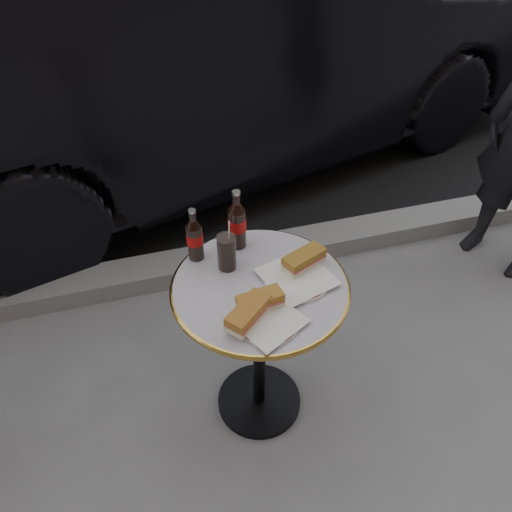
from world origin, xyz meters
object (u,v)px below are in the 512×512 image
object	(u,v)px
plate_left	(268,321)
cola_glass	(227,252)
plate_right	(297,278)
cola_bottle_right	(237,219)
bistro_table	(259,350)
cola_bottle_left	(194,234)
parked_car	(221,46)

from	to	relation	value
plate_left	cola_glass	bearing A→B (deg)	102.16
plate_right	cola_bottle_right	world-z (taller)	cola_bottle_right
bistro_table	plate_left	world-z (taller)	plate_left
plate_left	cola_glass	xyz separation A→B (m)	(-0.06, 0.29, 0.06)
bistro_table	cola_bottle_right	xyz separation A→B (m)	(-0.02, 0.22, 0.49)
bistro_table	cola_bottle_left	xyz separation A→B (m)	(-0.18, 0.20, 0.47)
plate_right	cola_glass	world-z (taller)	cola_glass
parked_car	bistro_table	bearing A→B (deg)	155.19
bistro_table	cola_bottle_right	distance (m)	0.54
cola_bottle_right	plate_right	bearing A→B (deg)	-57.38
cola_bottle_left	cola_glass	size ratio (longest dim) A/B	1.54
cola_bottle_left	cola_bottle_right	xyz separation A→B (m)	(0.16, 0.03, 0.01)
plate_right	cola_bottle_right	size ratio (longest dim) A/B	0.96
bistro_table	plate_right	bearing A→B (deg)	-5.66
plate_left	cola_bottle_left	xyz separation A→B (m)	(-0.16, 0.37, 0.10)
cola_bottle_left	parked_car	size ratio (longest dim) A/B	0.04
plate_right	cola_bottle_left	bearing A→B (deg)	145.91
bistro_table	plate_right	xyz separation A→B (m)	(0.13, -0.01, 0.37)
cola_bottle_left	parked_car	distance (m)	2.00
bistro_table	parked_car	world-z (taller)	parked_car
cola_bottle_right	cola_glass	size ratio (longest dim) A/B	1.74
bistro_table	cola_glass	size ratio (longest dim) A/B	5.28
cola_bottle_left	cola_bottle_right	size ratio (longest dim) A/B	0.88
plate_left	cola_bottle_right	distance (m)	0.41
plate_left	parked_car	bearing A→B (deg)	80.67
cola_glass	parked_car	world-z (taller)	parked_car
plate_right	cola_glass	bearing A→B (deg)	149.22
cola_bottle_left	cola_bottle_right	bearing A→B (deg)	8.84
cola_bottle_right	parked_car	xyz separation A→B (m)	(0.37, 1.90, -0.05)
plate_right	parked_car	distance (m)	2.15
plate_right	bistro_table	bearing A→B (deg)	174.34
cola_glass	cola_bottle_left	bearing A→B (deg)	139.25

